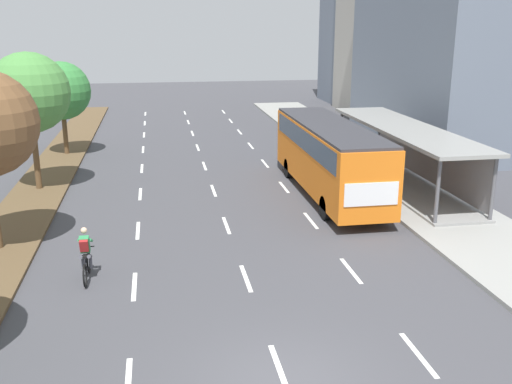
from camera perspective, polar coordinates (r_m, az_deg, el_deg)
median_strip at (r=32.65m, az=-19.53°, el=1.44°), size 2.60×52.00×0.12m
sidewalk_right at (r=34.26m, az=10.75°, el=2.79°), size 4.50×52.00×0.15m
lane_divider_left at (r=30.84m, az=-11.12°, el=1.14°), size 0.14×48.24×0.01m
lane_divider_center at (r=30.93m, az=-4.63°, el=1.45°), size 0.14×48.24×0.01m
lane_divider_right at (r=31.42m, az=1.74°, el=1.73°), size 0.14×48.24×0.01m
bus_shelter at (r=29.69m, az=14.61°, el=4.03°), size 2.90×13.10×2.86m
bus at (r=27.44m, az=7.09°, el=3.90°), size 2.54×11.29×3.37m
cyclist at (r=19.27m, az=-16.25°, el=-6.01°), size 0.46×1.82×1.71m
median_tree_third at (r=29.43m, az=-21.21°, el=8.98°), size 3.74×3.74×6.47m
median_tree_fourth at (r=37.19m, az=-18.42°, el=9.32°), size 3.45×3.45×5.54m
building_near_right at (r=40.72m, az=17.83°, el=16.14°), size 6.54×15.75×16.66m
building_far_right at (r=61.06m, az=11.98°, el=16.01°), size 9.85×8.83×15.98m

